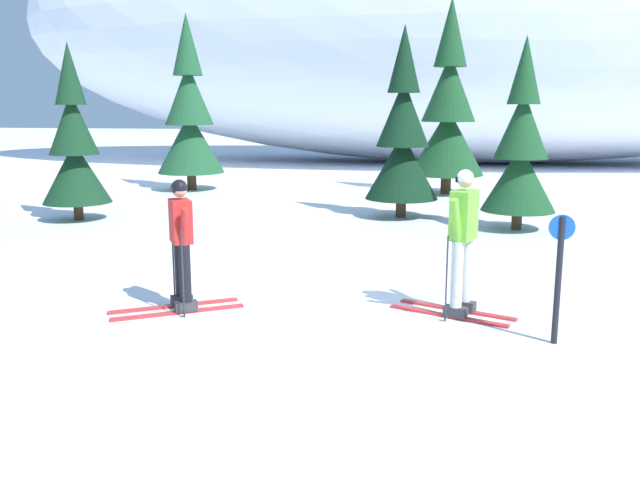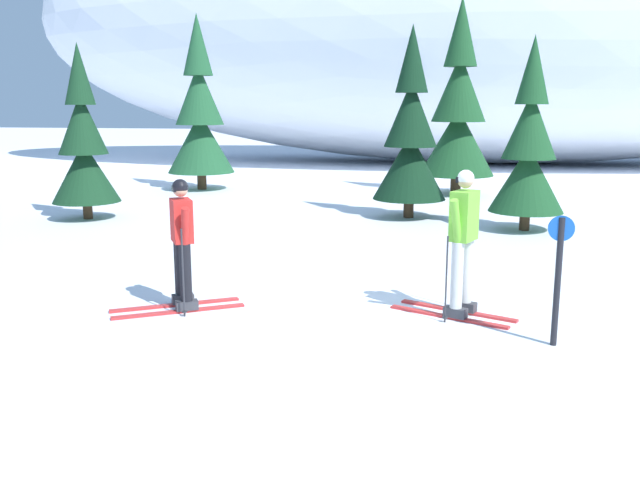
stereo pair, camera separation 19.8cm
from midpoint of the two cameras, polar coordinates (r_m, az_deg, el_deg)
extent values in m
plane|color=white|center=(9.27, 3.58, -5.20)|extent=(120.00, 120.00, 0.00)
cube|color=red|center=(8.75, 11.28, -6.32)|extent=(1.48, 0.74, 0.03)
cube|color=red|center=(9.02, 12.05, -5.81)|extent=(1.48, 0.74, 0.03)
cube|color=#38383D|center=(8.69, 11.91, -5.95)|extent=(0.31, 0.24, 0.12)
cube|color=#38383D|center=(8.96, 12.66, -5.45)|extent=(0.31, 0.24, 0.12)
cylinder|color=silver|center=(8.56, 12.04, -2.91)|extent=(0.15, 0.15, 0.83)
cylinder|color=silver|center=(8.84, 12.79, -2.50)|extent=(0.15, 0.15, 0.83)
cube|color=#75C638|center=(8.56, 12.63, 2.00)|extent=(0.38, 0.45, 0.61)
cylinder|color=#75C638|center=(8.34, 12.00, 1.49)|extent=(0.20, 0.29, 0.58)
cylinder|color=#75C638|center=(8.79, 13.20, 1.93)|extent=(0.20, 0.29, 0.58)
sphere|color=tan|center=(8.50, 12.76, 4.87)|extent=(0.19, 0.19, 0.19)
sphere|color=white|center=(8.50, 12.76, 5.07)|extent=(0.21, 0.21, 0.21)
cube|color=black|center=(8.53, 12.25, 4.98)|extent=(0.09, 0.15, 0.07)
cylinder|color=#2D2D33|center=(8.43, 11.19, -3.28)|extent=(0.02, 0.02, 1.08)
cylinder|color=#2D2D33|center=(8.56, 11.07, -6.39)|extent=(0.07, 0.07, 0.01)
cylinder|color=#2D2D33|center=(9.03, 12.85, -2.37)|extent=(0.02, 0.02, 1.08)
cylinder|color=#2D2D33|center=(9.15, 12.72, -5.29)|extent=(0.07, 0.07, 0.01)
cube|color=red|center=(8.96, -11.08, -5.89)|extent=(1.52, 0.94, 0.03)
cube|color=red|center=(9.25, -11.40, -5.35)|extent=(1.52, 0.94, 0.03)
cube|color=#38383D|center=(8.95, -10.46, -5.38)|extent=(0.31, 0.26, 0.12)
cube|color=#38383D|center=(9.25, -10.80, -4.85)|extent=(0.31, 0.26, 0.12)
cylinder|color=black|center=(8.84, -10.56, -2.69)|extent=(0.15, 0.15, 0.75)
cylinder|color=black|center=(9.14, -10.90, -2.25)|extent=(0.15, 0.15, 0.75)
cube|color=red|center=(8.86, -10.89, 1.61)|extent=(0.40, 0.46, 0.55)
cylinder|color=red|center=(8.63, -10.60, 0.92)|extent=(0.22, 0.29, 0.58)
cylinder|color=red|center=(9.11, -11.13, 1.44)|extent=(0.22, 0.29, 0.58)
sphere|color=tan|center=(8.80, -10.99, 4.18)|extent=(0.19, 0.19, 0.19)
sphere|color=black|center=(8.80, -11.00, 4.37)|extent=(0.21, 0.21, 0.21)
cube|color=black|center=(8.78, -11.51, 4.21)|extent=(0.11, 0.15, 0.07)
cylinder|color=#2D2D33|center=(8.65, -10.76, -2.74)|extent=(0.02, 0.02, 1.13)
cylinder|color=#2D2D33|center=(8.78, -10.64, -5.92)|extent=(0.07, 0.07, 0.01)
cylinder|color=#2D2D33|center=(9.29, -11.46, -1.78)|extent=(0.02, 0.02, 1.13)
cylinder|color=#2D2D33|center=(9.42, -11.34, -4.76)|extent=(0.07, 0.07, 0.01)
cylinder|color=#47301E|center=(16.66, -18.56, 2.60)|extent=(0.22, 0.22, 0.54)
cone|color=#14381E|center=(16.57, -18.74, 5.41)|extent=(1.54, 1.54, 1.38)
cone|color=#14381E|center=(16.50, -18.99, 9.21)|extent=(1.11, 1.11, 1.38)
cone|color=#14381E|center=(16.51, -19.24, 13.03)|extent=(0.68, 0.68, 1.38)
cylinder|color=#47301E|center=(21.57, -9.61, 5.15)|extent=(0.29, 0.29, 0.72)
cone|color=#1E512D|center=(21.48, -9.71, 8.04)|extent=(2.04, 2.04, 1.83)
cone|color=#1E512D|center=(21.45, -9.84, 11.94)|extent=(1.47, 1.47, 1.83)
cone|color=#1E512D|center=(21.52, -9.98, 15.84)|extent=(0.90, 0.90, 1.83)
cylinder|color=#47301E|center=(16.14, 7.78, 2.93)|extent=(0.24, 0.24, 0.59)
cone|color=black|center=(16.04, 7.87, 6.13)|extent=(1.70, 1.70, 1.52)
cone|color=black|center=(15.97, 7.99, 10.47)|extent=(1.22, 1.22, 1.52)
cone|color=black|center=(16.00, 8.11, 14.83)|extent=(0.75, 0.75, 1.52)
cylinder|color=#47301E|center=(20.56, 11.56, 4.84)|extent=(0.30, 0.30, 0.76)
cone|color=#194723|center=(20.47, 11.69, 8.05)|extent=(2.17, 2.17, 1.94)
cone|color=#194723|center=(20.44, 11.87, 12.39)|extent=(1.56, 1.56, 1.94)
cone|color=#194723|center=(20.53, 12.05, 16.72)|extent=(0.95, 0.95, 1.94)
cylinder|color=#47301E|center=(15.04, 17.13, 1.80)|extent=(0.22, 0.22, 0.54)
cone|color=#194723|center=(14.93, 17.31, 4.92)|extent=(1.55, 1.55, 1.38)
cone|color=#194723|center=(14.85, 17.56, 9.17)|extent=(1.11, 1.11, 1.38)
cone|color=#194723|center=(14.86, 17.83, 13.44)|extent=(0.68, 0.68, 1.38)
ellipsoid|color=white|center=(31.95, 14.46, 17.98)|extent=(41.77, 14.59, 13.00)
cylinder|color=black|center=(7.93, 19.94, -3.36)|extent=(0.07, 0.07, 1.44)
cylinder|color=blue|center=(7.80, 20.24, 0.91)|extent=(0.28, 0.02, 0.28)
camera|label=1|loc=(0.10, -89.34, 0.13)|focal=38.23mm
camera|label=2|loc=(0.10, 90.66, -0.13)|focal=38.23mm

